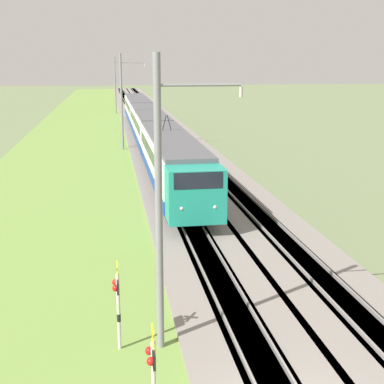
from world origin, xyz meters
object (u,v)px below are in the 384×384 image
at_px(catenary_mast_far, 116,85).
at_px(passenger_train, 149,125).
at_px(crossing_signal_near, 153,375).
at_px(catenary_mast_mid, 122,101).
at_px(catenary_mast_near, 161,206).
at_px(crossing_signal_aux, 118,299).

bearing_deg(catenary_mast_far, passenger_train, -175.89).
xyz_separation_m(crossing_signal_near, catenary_mast_mid, (43.57, -0.63, 3.10)).
relative_size(catenary_mast_mid, catenary_mast_far, 0.99).
relative_size(passenger_train, catenary_mast_near, 6.84).
distance_m(crossing_signal_near, crossing_signal_aux, 4.38).
distance_m(crossing_signal_aux, catenary_mast_far, 78.64).
bearing_deg(passenger_train, catenary_mast_near, -3.84).
relative_size(catenary_mast_near, catenary_mast_far, 0.94).
height_order(catenary_mast_mid, catenary_mast_far, catenary_mast_far).
xyz_separation_m(passenger_train, crossing_signal_aux, (-40.59, 4.07, -0.58)).
height_order(catenary_mast_near, catenary_mast_far, catenary_mast_far).
xyz_separation_m(passenger_train, catenary_mast_far, (37.97, 2.73, 2.61)).
relative_size(crossing_signal_near, catenary_mast_mid, 0.32).
bearing_deg(catenary_mast_near, crossing_signal_near, 171.52).
xyz_separation_m(crossing_signal_near, crossing_signal_aux, (4.32, 0.71, -0.07)).
height_order(passenger_train, catenary_mast_mid, catenary_mast_mid).
relative_size(crossing_signal_aux, catenary_mast_far, 0.31).
bearing_deg(catenary_mast_near, catenary_mast_far, 0.00).
relative_size(crossing_signal_near, catenary_mast_near, 0.34).
xyz_separation_m(crossing_signal_near, catenary_mast_far, (82.88, -0.63, 3.12)).
height_order(passenger_train, catenary_mast_far, catenary_mast_far).
relative_size(catenary_mast_near, catenary_mast_mid, 0.94).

